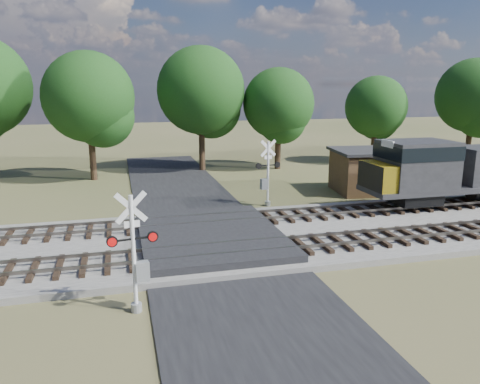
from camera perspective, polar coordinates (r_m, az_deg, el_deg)
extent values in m
plane|color=#464F2A|center=(23.68, -3.42, -6.59)|extent=(160.00, 160.00, 0.00)
cube|color=gray|center=(27.67, 17.17, -3.93)|extent=(140.00, 10.00, 0.30)
cube|color=black|center=(23.66, -3.42, -6.50)|extent=(7.00, 60.00, 0.08)
cube|color=#262628|center=(24.04, -3.66, -5.49)|extent=(7.00, 9.00, 0.62)
cube|color=black|center=(22.18, 2.70, -6.88)|extent=(44.00, 2.60, 0.18)
cube|color=#5E5850|center=(25.01, 21.07, -5.05)|extent=(140.00, 0.08, 0.15)
cube|color=#5E5850|center=(26.13, 19.26, -4.14)|extent=(140.00, 0.08, 0.15)
cube|color=black|center=(26.76, -0.48, -3.36)|extent=(44.00, 2.60, 0.18)
cube|color=#5E5850|center=(29.03, 15.39, -2.20)|extent=(140.00, 0.08, 0.15)
cube|color=#5E5850|center=(30.23, 14.05, -1.52)|extent=(140.00, 0.08, 0.15)
cylinder|color=silver|center=(16.79, -12.84, -7.51)|extent=(0.15, 0.15, 4.28)
cylinder|color=#929597|center=(17.57, -12.51, -13.57)|extent=(0.39, 0.39, 0.32)
cube|color=silver|center=(16.27, -13.14, -1.85)|extent=(1.11, 0.21, 1.12)
cube|color=silver|center=(16.27, -13.14, -1.85)|extent=(1.11, 0.21, 1.12)
cube|color=silver|center=(16.43, -13.04, -3.83)|extent=(0.53, 0.11, 0.24)
cube|color=black|center=(16.59, -12.95, -5.60)|extent=(1.70, 0.32, 0.06)
cylinder|color=red|center=(16.50, -15.33, -5.85)|extent=(0.40, 0.16, 0.39)
cylinder|color=red|center=(16.72, -10.59, -5.35)|extent=(0.40, 0.16, 0.39)
cube|color=#929597|center=(17.06, -11.84, -9.43)|extent=(0.52, 0.39, 0.70)
cylinder|color=silver|center=(30.87, 3.43, 2.19)|extent=(0.15, 0.15, 4.30)
cylinder|color=#929597|center=(31.31, 3.38, -1.39)|extent=(0.39, 0.39, 0.32)
cube|color=silver|center=(30.60, 3.47, 5.35)|extent=(1.12, 0.23, 1.12)
cube|color=silver|center=(30.60, 3.47, 5.35)|extent=(1.12, 0.23, 1.12)
cube|color=silver|center=(30.68, 3.45, 4.26)|extent=(0.54, 0.12, 0.24)
cube|color=black|center=(30.77, 3.44, 3.27)|extent=(1.71, 0.35, 0.06)
cylinder|color=red|center=(31.09, 4.58, 3.35)|extent=(0.40, 0.17, 0.39)
cylinder|color=red|center=(30.45, 2.27, 3.18)|extent=(0.40, 0.17, 0.39)
cube|color=#929597|center=(30.88, 2.97, 0.97)|extent=(0.53, 0.40, 0.70)
cube|color=#4D3721|center=(36.29, 15.03, 2.34)|extent=(4.77, 4.77, 2.99)
cube|color=#292A2C|center=(36.04, 15.18, 4.85)|extent=(5.25, 5.25, 0.21)
cylinder|color=black|center=(41.33, -17.59, 5.07)|extent=(0.56, 0.56, 5.32)
sphere|color=#193E13|center=(41.00, -18.00, 10.96)|extent=(7.45, 7.45, 7.45)
cylinder|color=black|center=(43.85, -4.67, 6.29)|extent=(0.56, 0.56, 5.68)
sphere|color=#193E13|center=(43.55, -4.79, 12.24)|extent=(7.95, 7.95, 7.95)
cylinder|color=black|center=(44.90, 4.64, 5.85)|extent=(0.56, 0.56, 4.75)
sphere|color=#193E13|center=(44.59, 4.73, 10.70)|extent=(6.65, 6.65, 6.65)
cylinder|color=black|center=(50.01, 15.99, 5.92)|extent=(0.56, 0.56, 4.40)
sphere|color=#193E13|center=(49.73, 16.25, 9.94)|extent=(6.16, 6.16, 6.16)
cylinder|color=black|center=(53.29, 26.13, 5.97)|extent=(0.56, 0.56, 5.25)
sphere|color=#193E13|center=(53.04, 26.59, 10.47)|extent=(7.35, 7.35, 7.35)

